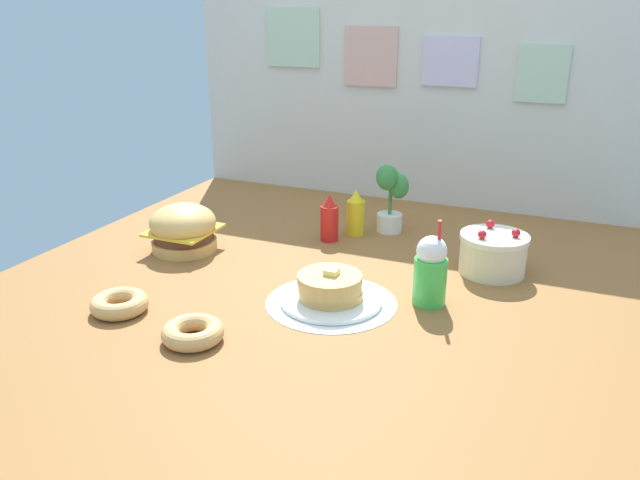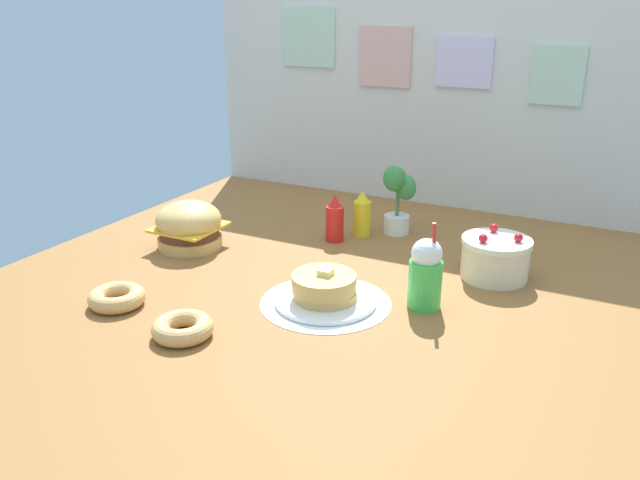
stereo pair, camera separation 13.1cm
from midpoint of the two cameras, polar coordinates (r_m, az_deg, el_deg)
ground_plane at (r=1.96m, az=-2.58°, el=-4.56°), size 1.95×2.02×0.02m
back_wall at (r=2.73m, az=6.61°, el=12.87°), size 1.95×0.04×0.91m
doily_mat at (r=1.85m, az=-1.02°, el=-5.62°), size 0.38×0.38×0.00m
burger at (r=2.28m, az=-13.74°, el=0.97°), size 0.23×0.23×0.17m
pancake_stack at (r=1.84m, az=-1.10°, el=-4.55°), size 0.29×0.29×0.10m
layer_cake at (r=2.09m, az=13.48°, el=-1.19°), size 0.22×0.22×0.16m
ketchup_bottle at (r=2.30m, az=-0.78°, el=1.84°), size 0.07×0.07×0.17m
mustard_bottle at (r=2.37m, az=1.62°, el=2.35°), size 0.07×0.07×0.17m
cream_soda_cup at (r=1.83m, az=7.83°, el=-2.77°), size 0.10×0.10×0.26m
donut_pink_glaze at (r=1.90m, az=-19.41°, el=-5.38°), size 0.16×0.16×0.05m
donut_chocolate at (r=1.69m, az=-13.51°, el=-8.02°), size 0.16×0.16×0.05m
potted_plant at (r=2.38m, az=4.76°, el=3.96°), size 0.12×0.11×0.26m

